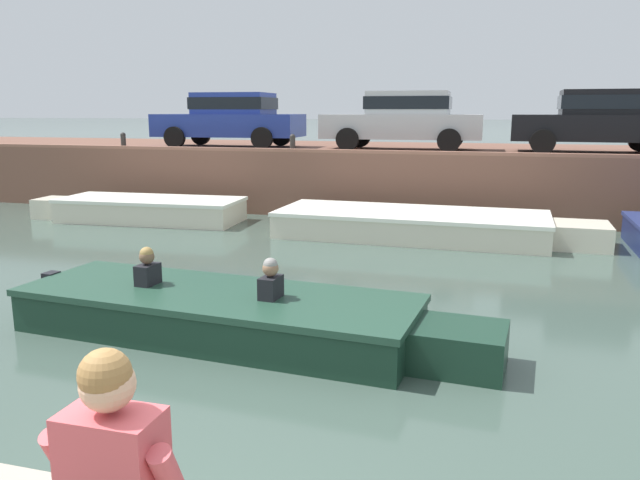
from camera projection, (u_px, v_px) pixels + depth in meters
ground_plane at (356, 294)px, 9.34m from camera, size 400.00×400.00×0.00m
far_quay_wall at (427, 176)px, 18.06m from camera, size 60.00×6.00×1.66m
far_wall_coping at (415, 152)px, 15.17m from camera, size 60.00×0.24×0.08m
boat_moored_west_cream at (143, 209)px, 15.47m from camera, size 5.40×1.94×0.58m
boat_moored_central_cream at (424, 225)px, 13.39m from camera, size 6.89×2.37×0.57m
motorboat_passing at (234, 315)px, 7.52m from camera, size 6.04×2.00×1.02m
car_leftmost_blue at (231, 117)px, 18.08m from camera, size 4.27×2.09×1.54m
car_left_inner_silver at (404, 118)px, 16.73m from camera, size 4.27×1.96×1.54m
car_centre_black at (598, 119)px, 15.44m from camera, size 4.00×2.05×1.54m
mooring_bollard_west at (123, 140)px, 17.43m from camera, size 0.15×0.15×0.45m
mooring_bollard_mid at (293, 142)px, 16.10m from camera, size 0.15×0.15×0.45m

